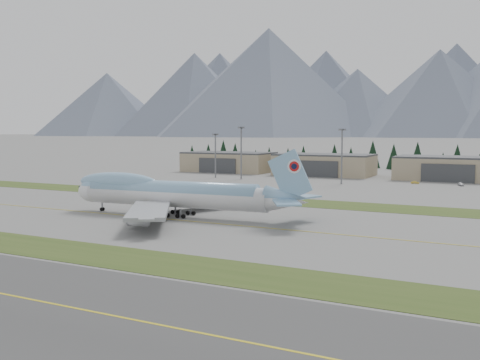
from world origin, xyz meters
The scene contains 14 objects.
ground centered at (0.00, 0.00, 0.00)m, with size 7000.00×7000.00×0.00m, color slate.
grass_strip_near centered at (0.00, -38.00, 0.00)m, with size 400.00×14.00×0.08m, color #354A1A.
grass_strip_far centered at (0.00, 45.00, 0.00)m, with size 400.00×18.00×0.08m, color #354A1A.
taxiway_line_main centered at (0.00, 0.00, 0.00)m, with size 400.00×0.40×0.02m, color gold.
boeing_747_freighter centered at (-9.60, 5.20, 5.96)m, with size 68.58×59.12×18.08m.
hangar_left centered at (-70.00, 149.90, 5.39)m, with size 48.00×26.60×10.80m.
hangar_center centered at (-15.00, 149.90, 5.39)m, with size 48.00×26.60×10.80m.
hangar_right centered at (45.00, 149.90, 5.39)m, with size 48.00×26.60×10.80m.
floodlight_masts centered at (3.23, 109.79, 16.22)m, with size 162.30×8.03×24.36m.
service_vehicle_a centered at (-15.73, 116.56, 0.00)m, with size 1.36×3.36×1.15m, color white.
service_vehicle_b centered at (33.49, 124.14, 0.00)m, with size 1.23×3.51×1.16m, color gold.
service_vehicle_c centered at (51.59, 123.70, 0.00)m, with size 1.78×4.38×1.27m, color #B6B6BB.
conifer_belt centered at (2.57, 212.12, 7.31)m, with size 274.27×15.50×16.94m.
mountain_ridge_front centered at (-70.95, 2207.56, 228.62)m, with size 4354.34×1223.94×508.62m.
Camera 1 is at (69.10, -110.80, 22.10)m, focal length 40.00 mm.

